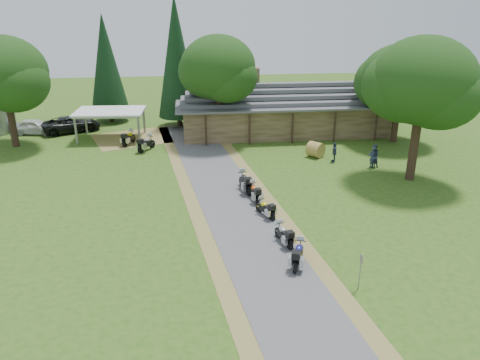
{
  "coord_description": "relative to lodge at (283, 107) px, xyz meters",
  "views": [
    {
      "loc": [
        -3.44,
        -21.58,
        12.89
      ],
      "look_at": [
        -0.3,
        6.71,
        1.6
      ],
      "focal_mm": 35.0,
      "sensor_mm": 36.0,
      "label": 1
    }
  ],
  "objects": [
    {
      "name": "person_a",
      "position": [
        5.02,
        -11.66,
        -1.42
      ],
      "size": [
        0.59,
        0.42,
        2.06
      ],
      "primitive_type": "imported",
      "rotation": [
        0.0,
        0.0,
        3.15
      ],
      "color": "#2D3852",
      "rests_on": "ground"
    },
    {
      "name": "person_c",
      "position": [
        2.35,
        -9.98,
        -1.49
      ],
      "size": [
        0.5,
        0.61,
        1.91
      ],
      "primitive_type": "imported",
      "rotation": [
        0.0,
        0.0,
        4.5
      ],
      "color": "#2D3852",
      "rests_on": "ground"
    },
    {
      "name": "ground",
      "position": [
        -6.0,
        -24.0,
        -2.45
      ],
      "size": [
        120.0,
        120.0,
        0.0
      ],
      "primitive_type": "plane",
      "color": "#2D5317",
      "rests_on": "ground"
    },
    {
      "name": "oak_lodge_left",
      "position": [
        -6.71,
        -3.08,
        3.09
      ],
      "size": [
        6.77,
        6.77,
        11.09
      ],
      "primitive_type": null,
      "color": "#11350F",
      "rests_on": "ground"
    },
    {
      "name": "oak_lodge_right",
      "position": [
        9.65,
        -5.03,
        2.24
      ],
      "size": [
        7.44,
        7.44,
        9.37
      ],
      "primitive_type": null,
      "color": "#11350F",
      "rests_on": "ground"
    },
    {
      "name": "driveway",
      "position": [
        -6.5,
        -20.0,
        -2.45
      ],
      "size": [
        51.95,
        51.95,
        0.0
      ],
      "primitive_type": "plane",
      "rotation": [
        0.0,
        0.0,
        0.14
      ],
      "color": "#504F52",
      "rests_on": "ground"
    },
    {
      "name": "motorcycle_row_d",
      "position": [
        -5.29,
        -17.07,
        -1.81
      ],
      "size": [
        0.89,
        1.95,
        1.28
      ],
      "primitive_type": null,
      "rotation": [
        0.0,
        0.0,
        1.72
      ],
      "color": "#CD4F17",
      "rests_on": "ground"
    },
    {
      "name": "carport",
      "position": [
        -16.89,
        -1.08,
        -1.08
      ],
      "size": [
        6.55,
        4.55,
        2.75
      ],
      "primitive_type": null,
      "rotation": [
        0.0,
        0.0,
        -0.05
      ],
      "color": "silver",
      "rests_on": "ground"
    },
    {
      "name": "cedar_near",
      "position": [
        -10.47,
        2.83,
        4.1
      ],
      "size": [
        4.21,
        4.21,
        13.09
      ],
      "primitive_type": "cone",
      "color": "black",
      "rests_on": "ground"
    },
    {
      "name": "car_dark_suv",
      "position": [
        -21.27,
        1.8,
        -1.27
      ],
      "size": [
        4.91,
        6.67,
        2.35
      ],
      "primitive_type": "imported",
      "rotation": [
        0.0,
        0.0,
        2.0
      ],
      "color": "black",
      "rests_on": "ground"
    },
    {
      "name": "car_white_sedan",
      "position": [
        -24.71,
        1.39,
        -1.52
      ],
      "size": [
        3.26,
        5.9,
        1.86
      ],
      "primitive_type": "imported",
      "rotation": [
        0.0,
        0.0,
        1.4
      ],
      "color": "silver",
      "rests_on": "ground"
    },
    {
      "name": "motorcycle_row_c",
      "position": [
        -4.97,
        -19.57,
        -1.85
      ],
      "size": [
        1.27,
        1.82,
        1.19
      ],
      "primitive_type": null,
      "rotation": [
        0.0,
        0.0,
        2.02
      ],
      "color": "#D0CF12",
      "rests_on": "ground"
    },
    {
      "name": "cedar_far",
      "position": [
        -17.89,
        5.71,
        3.19
      ],
      "size": [
        4.08,
        4.08,
        11.28
      ],
      "primitive_type": "cone",
      "color": "black",
      "rests_on": "ground"
    },
    {
      "name": "oak_silo",
      "position": [
        -25.3,
        -2.66,
        2.9
      ],
      "size": [
        7.53,
        7.53,
        10.71
      ],
      "primitive_type": null,
      "color": "#11350F",
      "rests_on": "ground"
    },
    {
      "name": "motorcycle_carport_a",
      "position": [
        -15.08,
        -3.27,
        -1.76
      ],
      "size": [
        1.37,
        2.12,
        1.38
      ],
      "primitive_type": null,
      "rotation": [
        0.0,
        0.0,
        1.19
      ],
      "color": "#D2C400",
      "rests_on": "ground"
    },
    {
      "name": "sign_post",
      "position": [
        -1.86,
        -27.74,
        -1.52
      ],
      "size": [
        0.34,
        0.06,
        1.86
      ],
      "primitive_type": null,
      "color": "gray",
      "rests_on": "ground"
    },
    {
      "name": "motorcycle_carport_b",
      "position": [
        -13.32,
        -5.28,
        -1.73
      ],
      "size": [
        1.7,
        2.14,
        1.43
      ],
      "primitive_type": null,
      "rotation": [
        0.0,
        0.0,
        1.01
      ],
      "color": "gray",
      "rests_on": "ground"
    },
    {
      "name": "motorcycle_row_a",
      "position": [
        -4.21,
        -25.33,
        -1.78
      ],
      "size": [
        1.33,
        2.06,
        1.34
      ],
      "primitive_type": null,
      "rotation": [
        0.0,
        0.0,
        1.19
      ],
      "color": "navy",
      "rests_on": "ground"
    },
    {
      "name": "motorcycle_row_e",
      "position": [
        -5.75,
        -15.39,
        -1.72
      ],
      "size": [
        1.04,
        2.23,
        1.47
      ],
      "primitive_type": null,
      "rotation": [
        0.0,
        0.0,
        1.74
      ],
      "color": "black",
      "rests_on": "ground"
    },
    {
      "name": "hay_bale",
      "position": [
        1.13,
        -8.61,
        -1.81
      ],
      "size": [
        1.75,
        1.74,
        1.29
      ],
      "primitive_type": "cylinder",
      "rotation": [
        1.57,
        0.0,
        0.71
      ],
      "color": "olive",
      "rests_on": "ground"
    },
    {
      "name": "oak_driveway",
      "position": [
        6.83,
        -14.5,
        3.48
      ],
      "size": [
        7.27,
        7.27,
        11.86
      ],
      "primitive_type": null,
      "color": "#11350F",
      "rests_on": "ground"
    },
    {
      "name": "person_b",
      "position": [
        5.07,
        -11.6,
        -1.34
      ],
      "size": [
        0.63,
        0.46,
        2.21
      ],
      "primitive_type": "imported",
      "rotation": [
        0.0,
        0.0,
        3.15
      ],
      "color": "#2D3852",
      "rests_on": "ground"
    },
    {
      "name": "motorcycle_row_b",
      "position": [
        -4.5,
        -23.08,
        -1.83
      ],
      "size": [
        1.05,
        1.89,
        1.23
      ],
      "primitive_type": null,
      "rotation": [
        0.0,
        0.0,
        1.84
      ],
      "color": "#A7A9AE",
      "rests_on": "ground"
    },
    {
      "name": "lodge",
      "position": [
        0.0,
        0.0,
        0.0
      ],
      "size": [
        21.4,
        9.4,
        4.9
      ],
      "primitive_type": null,
      "color": "brown",
      "rests_on": "ground"
    }
  ]
}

